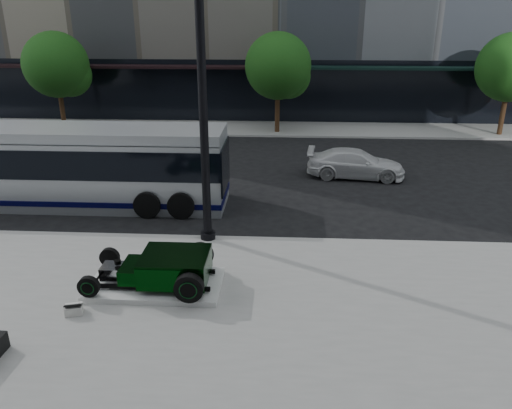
# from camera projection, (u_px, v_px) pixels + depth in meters

# --- Properties ---
(ground) EXTENTS (120.00, 120.00, 0.00)m
(ground) POSITION_uv_depth(u_px,v_px,m) (243.00, 216.00, 17.85)
(ground) COLOR black
(ground) RESTS_ON ground
(sidewalk_far) EXTENTS (70.00, 4.00, 0.12)m
(sidewalk_far) POSITION_uv_depth(u_px,v_px,m) (261.00, 129.00, 30.86)
(sidewalk_far) COLOR gray
(sidewalk_far) RESTS_ON ground
(street_trees) EXTENTS (29.80, 3.80, 5.70)m
(street_trees) POSITION_uv_depth(u_px,v_px,m) (281.00, 69.00, 28.60)
(street_trees) COLOR black
(street_trees) RESTS_ON sidewalk_far
(display_plinth) EXTENTS (3.40, 1.80, 0.15)m
(display_plinth) POSITION_uv_depth(u_px,v_px,m) (156.00, 284.00, 12.99)
(display_plinth) COLOR silver
(display_plinth) RESTS_ON sidewalk_near
(hot_rod) EXTENTS (3.22, 2.00, 0.81)m
(hot_rod) POSITION_uv_depth(u_px,v_px,m) (167.00, 268.00, 12.79)
(hot_rod) COLOR black
(hot_rod) RESTS_ON display_plinth
(info_plaque) EXTENTS (0.47, 0.39, 0.31)m
(info_plaque) POSITION_uv_depth(u_px,v_px,m) (74.00, 309.00, 11.82)
(info_plaque) COLOR silver
(info_plaque) RESTS_ON sidewalk_near
(lamppost) EXTENTS (0.47, 0.47, 8.52)m
(lamppost) POSITION_uv_depth(u_px,v_px,m) (203.00, 114.00, 14.39)
(lamppost) COLOR black
(lamppost) RESTS_ON sidewalk_near
(transit_bus) EXTENTS (12.12, 2.88, 2.92)m
(transit_bus) POSITION_uv_depth(u_px,v_px,m) (65.00, 165.00, 18.55)
(transit_bus) COLOR #AAAEB3
(transit_bus) RESTS_ON ground
(white_sedan) EXTENTS (4.38, 2.14, 1.22)m
(white_sedan) POSITION_uv_depth(u_px,v_px,m) (356.00, 164.00, 21.83)
(white_sedan) COLOR silver
(white_sedan) RESTS_ON ground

